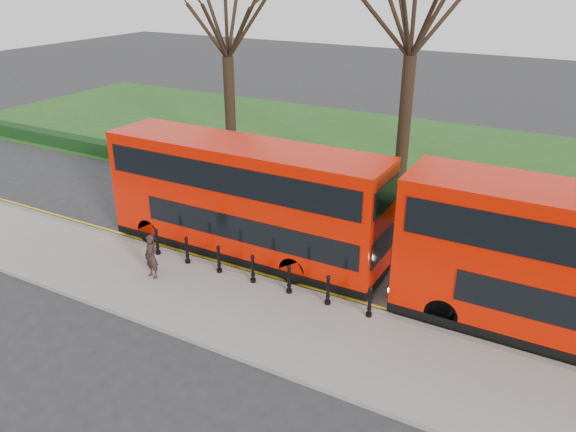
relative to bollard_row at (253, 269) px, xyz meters
The scene contains 12 objects.
ground 1.62m from the bollard_row, 114.72° to the left, with size 120.00×120.00×0.00m, color #28282B.
pavement 1.85m from the bollard_row, 110.64° to the right, with size 60.00×4.00×0.15m, color gray.
kerb 0.92m from the bollard_row, 150.61° to the left, with size 60.00×0.25×0.16m, color slate.
grass_verge 16.37m from the bollard_row, 92.18° to the left, with size 60.00×18.00×0.06m, color #21501A.
hedge 8.18m from the bollard_row, 94.36° to the left, with size 60.00×0.90×0.80m, color black.
yellow_line_outer 1.11m from the bollard_row, 133.71° to the left, with size 60.00×0.10×0.01m, color yellow.
yellow_line_inner 1.23m from the bollard_row, 126.17° to the left, with size 60.00×0.10×0.01m, color yellow.
tree_left 15.84m from the bollard_row, 127.22° to the left, with size 6.66×6.66×10.40m.
tree_mid 13.89m from the bollard_row, 83.07° to the left, with size 7.52×7.52×11.75m.
bollard_row is the anchor object (origin of this frame).
bus_lead 2.95m from the bollard_row, 128.74° to the left, with size 10.93×2.51×4.35m.
pedestrian 3.56m from the bollard_row, 156.53° to the right, with size 0.58×0.38×1.60m, color black.
Camera 1 is at (9.83, -15.43, 10.14)m, focal length 35.00 mm.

